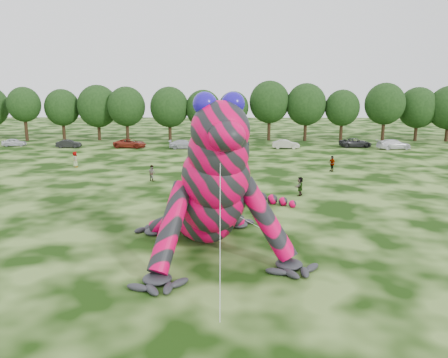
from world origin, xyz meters
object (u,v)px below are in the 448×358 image
Objects in this scene: car_7 at (394,144)px; spectator_5 at (300,186)px; spectator_1 at (152,173)px; tree_11 at (306,112)px; tree_7 at (170,114)px; tree_12 at (342,116)px; inflatable_gecko at (201,167)px; tree_5 at (98,113)px; tree_14 at (417,114)px; car_6 at (356,143)px; car_0 at (14,142)px; car_5 at (286,144)px; tree_13 at (384,112)px; tree_10 at (269,111)px; spectator_3 at (332,164)px; tree_6 at (127,114)px; car_1 at (69,144)px; car_4 at (235,142)px; car_2 at (130,143)px; car_3 at (184,144)px; spectator_4 at (75,159)px; tree_3 at (25,114)px; tree_4 at (63,115)px; tree_9 at (234,116)px; tree_8 at (203,116)px.

spectator_5 is (-18.73, -29.90, 0.08)m from car_7.
tree_11 is at bearing -83.17° from spectator_1.
tree_7 is 30.11m from tree_12.
tree_5 reaches higher than inflatable_gecko.
tree_14 is 1.87× the size of car_6.
car_0 is 0.89× the size of car_5.
tree_7 is 0.94× the size of tree_13.
car_6 reaches higher than car_5.
tree_7 is 1.01× the size of tree_14.
spectator_5 is (-0.44, -40.98, -4.42)m from tree_10.
tree_7 is at bearing -168.87° from spectator_3.
tree_6 is 0.90× the size of tree_10.
car_1 is (-32.21, -10.55, -4.63)m from tree_10.
tree_5 reaches higher than car_4.
car_2 is at bearing 86.84° from car_4.
spectator_1 is (-6.32, 17.05, -3.73)m from inflatable_gecko.
car_2 is at bearing -95.94° from car_1.
tree_11 is 23.46m from car_3.
spectator_4 is at bearing -151.60° from tree_14.
tree_11 reaches higher than tree_5.
spectator_3 is at bearing -179.60° from spectator_5.
car_3 is (11.07, -9.45, -4.06)m from tree_6.
tree_5 is at bearing 179.07° from tree_12.
tree_14 is 58.25m from spectator_4.
tree_3 is 56.80m from car_6.
tree_10 reaches higher than car_7.
car_2 is (-48.59, -10.57, -4.00)m from tree_14.
tree_10 is at bearing 176.20° from tree_12.
inflatable_gecko is at bearing -66.76° from tree_5.
inflatable_gecko reaches higher than car_7.
tree_7 reaches higher than inflatable_gecko.
tree_11 reaches higher than car_5.
car_2 is 2.73× the size of spectator_4.
tree_13 is at bearing -165.85° from tree_14.
tree_11 is at bearing -20.23° from car_5.
spectator_4 is (-43.35, -16.43, 0.17)m from car_7.
spectator_5 is (-13.06, -40.14, -3.65)m from tree_12.
car_2 is at bearing 86.70° from car_6.
tree_11 reaches higher than tree_4.
spectator_5 is at bearing -122.81° from tree_14.
tree_9 is at bearing -53.18° from car_2.
spectator_5 is (24.51, -39.08, -3.91)m from tree_6.
tree_8 is at bearing -172.19° from tree_10.
car_0 is at bearing -79.27° from tree_3.
car_4 is at bearing -32.99° from tree_7.
spectator_3 is at bearing -42.92° from tree_6.
car_5 is 29.33m from spectator_1.
tree_13 reaches higher than car_6.
tree_9 is at bearing -178.81° from tree_12.
car_4 is at bearing -93.79° from car_1.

